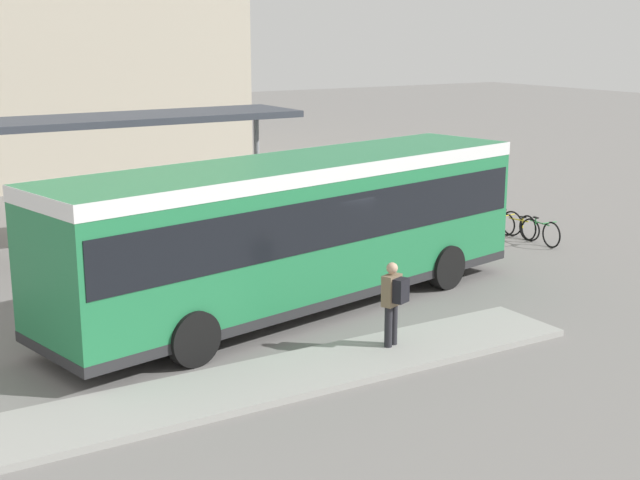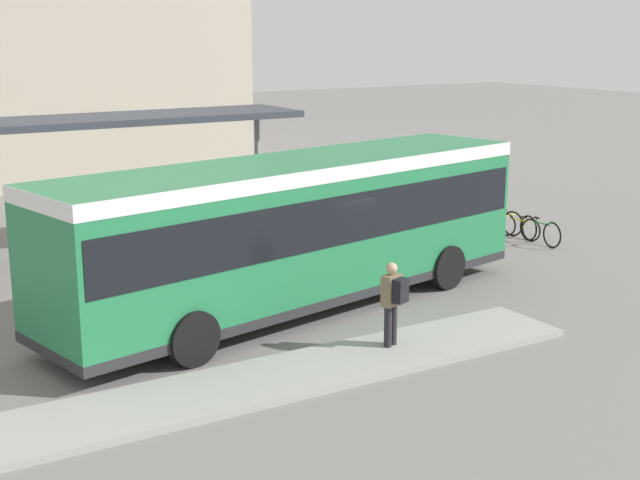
% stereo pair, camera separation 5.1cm
% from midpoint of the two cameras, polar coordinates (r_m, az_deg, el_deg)
% --- Properties ---
extents(ground_plane, '(120.00, 120.00, 0.00)m').
position_cam_midpoint_polar(ground_plane, '(19.19, -1.39, -4.42)').
color(ground_plane, slate).
extents(curb_island, '(11.69, 1.80, 0.12)m').
position_cam_midpoint_polar(curb_island, '(15.40, -2.47, -8.79)').
color(curb_island, '#9E9E99').
rests_on(curb_island, ground_plane).
extents(city_bus, '(11.72, 4.78, 3.22)m').
position_cam_midpoint_polar(city_bus, '(18.71, -1.40, 1.07)').
color(city_bus, '#237A47').
rests_on(city_bus, ground_plane).
extents(pedestrian_waiting, '(0.46, 0.50, 1.60)m').
position_cam_midpoint_polar(pedestrian_waiting, '(16.43, 4.79, -3.77)').
color(pedestrian_waiting, '#232328').
rests_on(pedestrian_waiting, curb_island).
extents(bicycle_green, '(0.48, 1.71, 0.74)m').
position_cam_midpoint_polar(bicycle_green, '(25.54, 13.96, 0.57)').
color(bicycle_green, black).
rests_on(bicycle_green, ground_plane).
extents(bicycle_yellow, '(0.48, 1.54, 0.67)m').
position_cam_midpoint_polar(bicycle_yellow, '(26.11, 12.67, 0.83)').
color(bicycle_yellow, black).
rests_on(bicycle_yellow, ground_plane).
extents(bicycle_orange, '(0.48, 1.72, 0.75)m').
position_cam_midpoint_polar(bicycle_orange, '(26.67, 11.42, 1.24)').
color(bicycle_orange, black).
rests_on(bicycle_orange, ground_plane).
extents(station_shelter, '(11.17, 2.56, 3.63)m').
position_cam_midpoint_polar(station_shelter, '(24.04, -14.20, 7.29)').
color(station_shelter, '#383D47').
rests_on(station_shelter, ground_plane).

